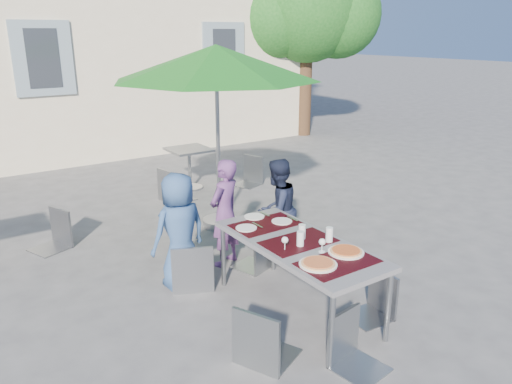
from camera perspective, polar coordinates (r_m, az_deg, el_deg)
ground at (r=4.52m, az=1.83°, el=-18.61°), size 90.00×90.00×0.00m
tree at (r=13.62m, az=5.92°, el=20.13°), size 3.60×3.00×4.70m
dining_table at (r=4.87m, az=4.87°, el=-6.28°), size 0.80×1.85×0.76m
pizza_near_left at (r=4.40m, az=7.11°, el=-8.11°), size 0.34×0.34×0.03m
pizza_near_right at (r=4.66m, az=10.25°, el=-6.68°), size 0.33×0.33×0.03m
glassware at (r=4.78m, az=6.10°, el=-5.07°), size 0.53×0.40×0.15m
place_settings at (r=5.30m, az=0.60°, el=-3.41°), size 0.68×0.50×0.01m
child_0 at (r=5.43m, az=-8.73°, el=-4.44°), size 0.67×0.47×1.29m
child_1 at (r=5.89m, az=-3.59°, el=-2.40°), size 0.56×0.48×1.30m
child_2 at (r=6.06m, az=2.39°, el=-2.01°), size 0.68×0.49×1.26m
chair_0 at (r=5.36m, az=-7.43°, el=-5.28°), size 0.59×0.60×1.01m
chair_1 at (r=5.78m, az=0.26°, el=-4.18°), size 0.50×0.50×0.88m
chair_2 at (r=5.98m, az=3.72°, el=-3.13°), size 0.51×0.52×0.94m
chair_3 at (r=4.15m, az=0.73°, el=-12.40°), size 0.60×0.59×1.01m
chair_4 at (r=5.00m, az=13.77°, el=-8.62°), size 0.41×0.41×0.86m
chair_5 at (r=4.25m, az=11.19°, el=-13.12°), size 0.45×0.45×0.89m
patio_umbrella at (r=6.79m, az=-4.58°, el=14.40°), size 2.79×2.79×2.53m
bg_chair_r_0 at (r=6.88m, az=-22.34°, el=-1.58°), size 0.54×0.54×0.94m
cafe_table_1 at (r=8.89m, az=-7.63°, el=3.47°), size 0.69×0.69×0.74m
bg_chair_l_1 at (r=8.23m, az=-9.73°, el=3.05°), size 0.54×0.53×1.05m
bg_chair_r_1 at (r=9.09m, az=-0.71°, el=4.43°), size 0.56×0.56×0.98m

